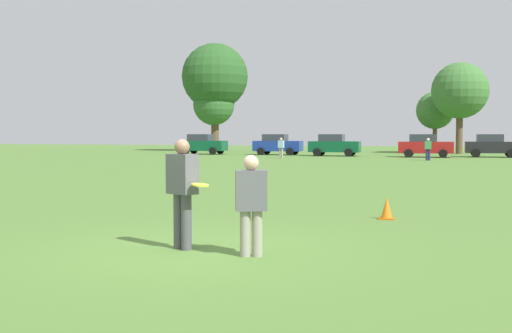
# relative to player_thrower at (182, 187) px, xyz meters

# --- Properties ---
(ground_plane) EXTENTS (177.78, 177.78, 0.00)m
(ground_plane) POSITION_rel_player_thrower_xyz_m (0.28, -0.08, -0.99)
(ground_plane) COLOR #517A33
(player_thrower) EXTENTS (0.56, 0.47, 1.75)m
(player_thrower) POSITION_rel_player_thrower_xyz_m (0.00, 0.00, 0.00)
(player_thrower) COLOR #4C4C51
(player_thrower) RESTS_ON ground
(player_defender) EXTENTS (0.53, 0.42, 1.52)m
(player_defender) POSITION_rel_player_thrower_xyz_m (1.22, -0.24, -0.14)
(player_defender) COLOR gray
(player_defender) RESTS_ON ground
(frisbee) EXTENTS (0.27, 0.27, 0.06)m
(frisbee) POSITION_rel_player_thrower_xyz_m (0.37, -0.17, 0.06)
(frisbee) COLOR yellow
(traffic_cone) EXTENTS (0.32, 0.32, 0.48)m
(traffic_cone) POSITION_rel_player_thrower_xyz_m (2.77, 4.58, -0.76)
(traffic_cone) COLOR #D8590C
(traffic_cone) RESTS_ON ground
(parked_car_near_left) EXTENTS (4.22, 2.25, 1.82)m
(parked_car_near_left) POSITION_rel_player_thrower_xyz_m (-17.50, 44.42, -0.07)
(parked_car_near_left) COLOR #0C4C2D
(parked_car_near_left) RESTS_ON ground
(parked_car_mid_left) EXTENTS (4.22, 2.25, 1.82)m
(parked_car_mid_left) POSITION_rel_player_thrower_xyz_m (-10.56, 44.83, -0.07)
(parked_car_mid_left) COLOR navy
(parked_car_mid_left) RESTS_ON ground
(parked_car_center) EXTENTS (4.22, 2.25, 1.82)m
(parked_car_center) POSITION_rel_player_thrower_xyz_m (-5.24, 43.29, -0.07)
(parked_car_center) COLOR #0C4C2D
(parked_car_center) RESTS_ON ground
(parked_car_mid_right) EXTENTS (4.22, 2.25, 1.82)m
(parked_car_mid_right) POSITION_rel_player_thrower_xyz_m (2.16, 42.62, -0.07)
(parked_car_mid_right) COLOR maroon
(parked_car_mid_right) RESTS_ON ground
(parked_car_near_right) EXTENTS (4.22, 2.25, 1.82)m
(parked_car_near_right) POSITION_rel_player_thrower_xyz_m (7.22, 44.27, -0.07)
(parked_car_near_right) COLOR black
(parked_car_near_right) RESTS_ON ground
(bystander_sideline_watcher) EXTENTS (0.46, 0.30, 1.56)m
(bystander_sideline_watcher) POSITION_rel_player_thrower_xyz_m (-8.21, 37.21, -0.11)
(bystander_sideline_watcher) COLOR gray
(bystander_sideline_watcher) RESTS_ON ground
(bystander_far_jogger) EXTENTS (0.44, 0.27, 1.55)m
(bystander_far_jogger) POSITION_rel_player_thrower_xyz_m (2.57, 36.28, -0.11)
(bystander_far_jogger) COLOR #1E234C
(bystander_far_jogger) RESTS_ON ground
(tree_west_oak) EXTENTS (4.44, 4.44, 7.22)m
(tree_west_oak) POSITION_rel_player_thrower_xyz_m (-20.24, 54.52, 3.97)
(tree_west_oak) COLOR brown
(tree_west_oak) RESTS_ON ground
(tree_west_maple) EXTENTS (7.09, 7.09, 11.52)m
(tree_west_maple) POSITION_rel_player_thrower_xyz_m (-20.17, 54.69, 6.94)
(tree_west_maple) COLOR brown
(tree_west_maple) RESTS_ON ground
(tree_center_elm) EXTENTS (3.72, 3.72, 6.05)m
(tree_center_elm) POSITION_rel_player_thrower_xyz_m (2.56, 56.34, 3.17)
(tree_center_elm) COLOR brown
(tree_center_elm) RESTS_ON ground
(tree_east_birch) EXTENTS (5.20, 5.20, 8.45)m
(tree_east_birch) POSITION_rel_player_thrower_xyz_m (4.83, 52.55, 4.82)
(tree_east_birch) COLOR brown
(tree_east_birch) RESTS_ON ground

